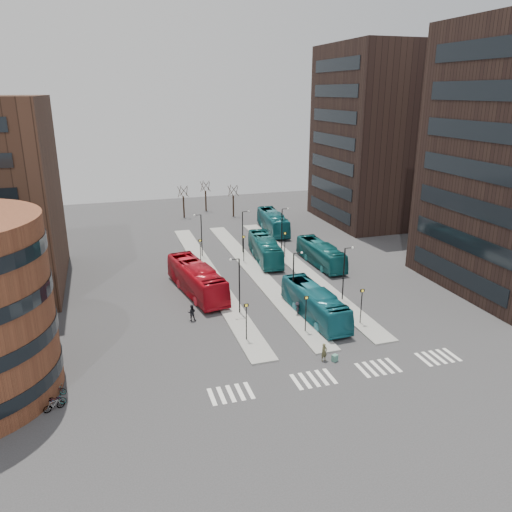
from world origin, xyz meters
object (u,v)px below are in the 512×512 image
object	(u,v)px
commuter_a	(192,313)
traveller	(324,352)
suitcase	(335,358)
bicycle_mid	(54,405)
teal_bus_a	(315,303)
bicycle_near	(55,400)
commuter_c	(297,309)
red_bus	(196,279)
commuter_b	(309,310)
teal_bus_d	(273,222)
teal_bus_c	(321,254)
bicycle_far	(56,390)
teal_bus_b	(265,249)

from	to	relation	value
commuter_a	traveller	bearing A→B (deg)	144.74
suitcase	bicycle_mid	world-z (taller)	bicycle_mid
suitcase	teal_bus_a	bearing A→B (deg)	54.74
teal_bus_a	bicycle_near	size ratio (longest dim) A/B	6.79
teal_bus_a	commuter_c	bearing A→B (deg)	144.63
bicycle_near	bicycle_mid	size ratio (longest dim) A/B	1.07
suitcase	traveller	distance (m)	1.07
red_bus	commuter_b	world-z (taller)	red_bus
traveller	suitcase	bearing A→B (deg)	-33.94
commuter_a	bicycle_mid	size ratio (longest dim) A/B	1.10
suitcase	teal_bus_d	bearing A→B (deg)	55.01
traveller	bicycle_mid	distance (m)	22.07
teal_bus_c	commuter_a	world-z (taller)	teal_bus_c
teal_bus_a	bicycle_far	xyz separation A→B (m)	(-24.79, -6.94, -1.18)
teal_bus_a	commuter_a	bearing A→B (deg)	163.41
commuter_c	traveller	bearing A→B (deg)	8.40
commuter_c	bicycle_near	xyz separation A→B (m)	(-23.27, -9.31, -0.31)
suitcase	bicycle_near	bearing A→B (deg)	155.73
traveller	commuter_b	distance (m)	8.74
teal_bus_a	teal_bus_c	xyz separation A→B (m)	(7.51, 15.08, -0.07)
teal_bus_a	traveller	xyz separation A→B (m)	(-2.74, -8.40, -0.78)
red_bus	traveller	xyz separation A→B (m)	(7.72, -18.48, -0.97)
teal_bus_c	traveller	size ratio (longest dim) A/B	6.68
teal_bus_c	bicycle_mid	distance (m)	40.36
bicycle_mid	commuter_a	bearing A→B (deg)	-68.54
commuter_a	bicycle_far	size ratio (longest dim) A/B	1.09
teal_bus_b	commuter_a	world-z (taller)	teal_bus_b
bicycle_near	suitcase	bearing A→B (deg)	-85.06
commuter_c	red_bus	bearing A→B (deg)	-119.74
traveller	commuter_b	size ratio (longest dim) A/B	0.96
commuter_a	teal_bus_a	bearing A→B (deg)	-178.98
teal_bus_b	teal_bus_c	world-z (taller)	teal_bus_b
red_bus	teal_bus_a	world-z (taller)	red_bus
red_bus	traveller	world-z (taller)	red_bus
commuter_b	bicycle_near	world-z (taller)	commuter_b
traveller	bicycle_near	size ratio (longest dim) A/B	0.97
teal_bus_c	bicycle_far	world-z (taller)	teal_bus_c
red_bus	suitcase	bearing A→B (deg)	-75.21
commuter_a	bicycle_near	xyz separation A→B (m)	(-12.47, -11.34, -0.43)
traveller	commuter_c	xyz separation A→B (m)	(1.22, 9.37, -0.07)
teal_bus_a	bicycle_mid	size ratio (longest dim) A/B	7.26
commuter_a	bicycle_mid	distance (m)	17.37
commuter_a	red_bus	bearing A→B (deg)	-90.11
commuter_b	bicycle_near	size ratio (longest dim) A/B	1.01
commuter_c	bicycle_far	world-z (taller)	commuter_c
commuter_b	bicycle_near	distance (m)	25.65
commuter_a	bicycle_near	world-z (taller)	commuter_a
red_bus	commuter_b	distance (m)	14.10
teal_bus_a	teal_bus_b	bearing A→B (deg)	84.35
teal_bus_b	bicycle_mid	xyz separation A→B (m)	(-25.70, -28.28, -1.15)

